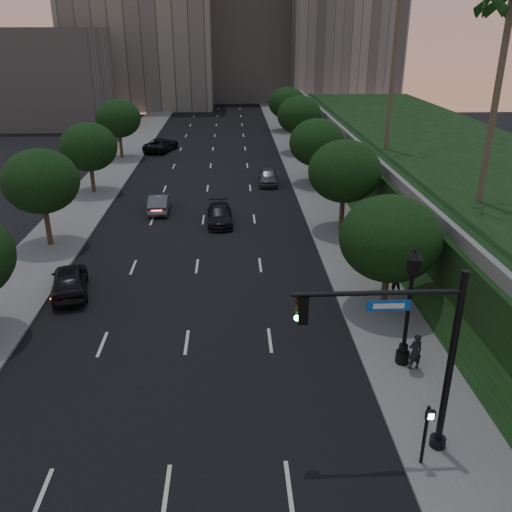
{
  "coord_description": "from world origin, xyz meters",
  "views": [
    {
      "loc": [
        2.31,
        -17.38,
        13.9
      ],
      "look_at": [
        3.42,
        7.01,
        3.6
      ],
      "focal_mm": 38.0,
      "sensor_mm": 36.0,
      "label": 1
    }
  ],
  "objects_px": {
    "pedestrian_b": "(395,279)",
    "sedan_mid_left": "(159,203)",
    "pedestrian_a": "(415,352)",
    "sedan_far_right": "(268,176)",
    "sedan_near_left": "(69,280)",
    "sedan_far_left": "(161,145)",
    "pedestrian_c": "(368,261)",
    "street_lamp": "(408,313)",
    "traffic_signal_mast": "(418,363)",
    "sedan_near_right": "(220,215)"
  },
  "relations": [
    {
      "from": "traffic_signal_mast",
      "to": "pedestrian_a",
      "type": "relative_size",
      "value": 4.12
    },
    {
      "from": "sedan_near_left",
      "to": "pedestrian_a",
      "type": "relative_size",
      "value": 2.81
    },
    {
      "from": "street_lamp",
      "to": "pedestrian_c",
      "type": "xyz_separation_m",
      "value": [
        0.66,
        9.32,
        -1.6
      ]
    },
    {
      "from": "street_lamp",
      "to": "pedestrian_a",
      "type": "distance_m",
      "value": 1.74
    },
    {
      "from": "sedan_far_left",
      "to": "traffic_signal_mast",
      "type": "bearing_deg",
      "value": 123.31
    },
    {
      "from": "sedan_mid_left",
      "to": "pedestrian_a",
      "type": "height_order",
      "value": "pedestrian_a"
    },
    {
      "from": "street_lamp",
      "to": "pedestrian_b",
      "type": "bearing_deg",
      "value": 77.24
    },
    {
      "from": "sedan_near_right",
      "to": "pedestrian_a",
      "type": "xyz_separation_m",
      "value": [
        8.79,
        -19.91,
        0.32
      ]
    },
    {
      "from": "pedestrian_b",
      "to": "street_lamp",
      "type": "bearing_deg",
      "value": 79.43
    },
    {
      "from": "pedestrian_b",
      "to": "sedan_near_left",
      "type": "bearing_deg",
      "value": -1.04
    },
    {
      "from": "sedan_near_right",
      "to": "sedan_near_left",
      "type": "bearing_deg",
      "value": -127.99
    },
    {
      "from": "street_lamp",
      "to": "pedestrian_a",
      "type": "xyz_separation_m",
      "value": [
        0.36,
        -0.48,
        -1.64
      ]
    },
    {
      "from": "pedestrian_b",
      "to": "sedan_mid_left",
      "type": "bearing_deg",
      "value": -44.46
    },
    {
      "from": "pedestrian_b",
      "to": "pedestrian_c",
      "type": "bearing_deg",
      "value": -68.35
    },
    {
      "from": "sedan_near_right",
      "to": "traffic_signal_mast",
      "type": "bearing_deg",
      "value": -76.59
    },
    {
      "from": "street_lamp",
      "to": "sedan_near_right",
      "type": "bearing_deg",
      "value": 113.43
    },
    {
      "from": "sedan_far_left",
      "to": "pedestrian_a",
      "type": "distance_m",
      "value": 49.59
    },
    {
      "from": "pedestrian_a",
      "to": "pedestrian_c",
      "type": "xyz_separation_m",
      "value": [
        0.29,
        9.8,
        0.03
      ]
    },
    {
      "from": "sedan_far_right",
      "to": "pedestrian_c",
      "type": "bearing_deg",
      "value": -74.38
    },
    {
      "from": "traffic_signal_mast",
      "to": "pedestrian_a",
      "type": "xyz_separation_m",
      "value": [
        1.73,
        4.74,
        -2.67
      ]
    },
    {
      "from": "traffic_signal_mast",
      "to": "street_lamp",
      "type": "bearing_deg",
      "value": 75.34
    },
    {
      "from": "pedestrian_a",
      "to": "pedestrian_c",
      "type": "bearing_deg",
      "value": -100.96
    },
    {
      "from": "traffic_signal_mast",
      "to": "sedan_near_left",
      "type": "bearing_deg",
      "value": 139.53
    },
    {
      "from": "sedan_far_left",
      "to": "sedan_far_right",
      "type": "relative_size",
      "value": 1.3
    },
    {
      "from": "sedan_near_left",
      "to": "sedan_mid_left",
      "type": "height_order",
      "value": "sedan_near_left"
    },
    {
      "from": "pedestrian_a",
      "to": "pedestrian_b",
      "type": "distance_m",
      "value": 7.39
    },
    {
      "from": "sedan_near_right",
      "to": "pedestrian_c",
      "type": "distance_m",
      "value": 13.59
    },
    {
      "from": "sedan_far_left",
      "to": "pedestrian_c",
      "type": "height_order",
      "value": "pedestrian_c"
    },
    {
      "from": "sedan_mid_left",
      "to": "sedan_far_left",
      "type": "relative_size",
      "value": 0.77
    },
    {
      "from": "sedan_near_right",
      "to": "pedestrian_a",
      "type": "relative_size",
      "value": 2.75
    },
    {
      "from": "pedestrian_b",
      "to": "pedestrian_c",
      "type": "distance_m",
      "value": 2.66
    },
    {
      "from": "traffic_signal_mast",
      "to": "pedestrian_b",
      "type": "bearing_deg",
      "value": 76.42
    },
    {
      "from": "pedestrian_a",
      "to": "pedestrian_c",
      "type": "height_order",
      "value": "pedestrian_c"
    },
    {
      "from": "sedan_near_left",
      "to": "sedan_far_right",
      "type": "relative_size",
      "value": 1.08
    },
    {
      "from": "sedan_near_left",
      "to": "pedestrian_c",
      "type": "xyz_separation_m",
      "value": [
        17.32,
        1.48,
        0.22
      ]
    },
    {
      "from": "sedan_near_right",
      "to": "sedan_far_right",
      "type": "distance_m",
      "value": 12.11
    },
    {
      "from": "pedestrian_a",
      "to": "traffic_signal_mast",
      "type": "bearing_deg",
      "value": 60.71
    },
    {
      "from": "street_lamp",
      "to": "sedan_mid_left",
      "type": "distance_m",
      "value": 26.38
    },
    {
      "from": "sedan_far_left",
      "to": "pedestrian_b",
      "type": "relative_size",
      "value": 3.3
    },
    {
      "from": "sedan_near_left",
      "to": "pedestrian_a",
      "type": "bearing_deg",
      "value": 140.98
    },
    {
      "from": "traffic_signal_mast",
      "to": "pedestrian_a",
      "type": "distance_m",
      "value": 5.71
    },
    {
      "from": "traffic_signal_mast",
      "to": "sedan_far_right",
      "type": "relative_size",
      "value": 1.58
    },
    {
      "from": "sedan_far_right",
      "to": "pedestrian_b",
      "type": "distance_m",
      "value": 24.5
    },
    {
      "from": "street_lamp",
      "to": "sedan_mid_left",
      "type": "relative_size",
      "value": 1.28
    },
    {
      "from": "traffic_signal_mast",
      "to": "pedestrian_c",
      "type": "distance_m",
      "value": 14.91
    },
    {
      "from": "sedan_far_left",
      "to": "pedestrian_b",
      "type": "xyz_separation_m",
      "value": [
        17.52,
        -39.53,
        0.22
      ]
    },
    {
      "from": "pedestrian_b",
      "to": "pedestrian_c",
      "type": "height_order",
      "value": "pedestrian_c"
    },
    {
      "from": "pedestrian_c",
      "to": "sedan_far_right",
      "type": "bearing_deg",
      "value": -68.48
    },
    {
      "from": "sedan_near_right",
      "to": "pedestrian_c",
      "type": "xyz_separation_m",
      "value": [
        9.08,
        -10.11,
        0.35
      ]
    },
    {
      "from": "pedestrian_a",
      "to": "sedan_far_right",
      "type": "bearing_deg",
      "value": -91.39
    }
  ]
}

